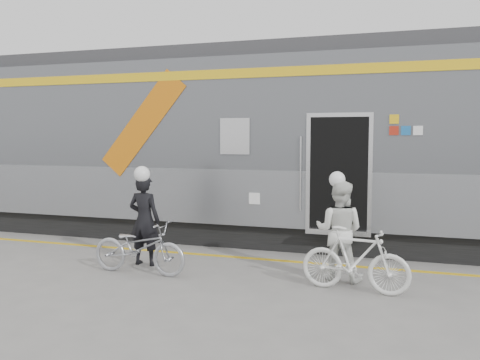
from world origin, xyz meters
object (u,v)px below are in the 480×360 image
at_px(man, 144,220).
at_px(woman, 339,231).
at_px(bicycle_right, 355,260).
at_px(bicycle_left, 139,247).

relative_size(man, woman, 1.01).
height_order(woman, bicycle_right, woman).
xyz_separation_m(woman, bicycle_right, (0.30, -0.55, -0.31)).
xyz_separation_m(bicycle_left, bicycle_right, (3.46, 0.10, 0.04)).
relative_size(bicycle_left, woman, 1.06).
bearing_deg(man, woman, -176.82).
relative_size(woman, bicycle_right, 0.99).
bearing_deg(bicycle_right, woman, 35.53).
distance_m(man, bicycle_left, 0.69).
distance_m(man, bicycle_right, 3.70).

